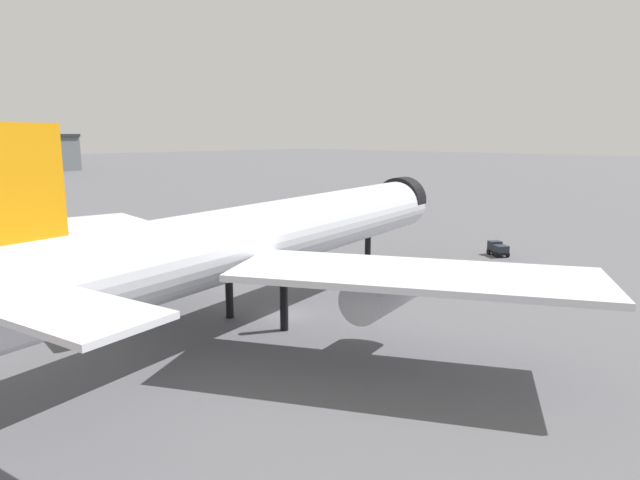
# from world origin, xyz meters

# --- Properties ---
(ground) EXTENTS (900.00, 900.00, 0.00)m
(ground) POSITION_xyz_m (0.00, 0.00, 0.00)
(ground) COLOR #56565B
(airliner_near_gate) EXTENTS (62.16, 56.04, 16.83)m
(airliner_near_gate) POSITION_xyz_m (-1.29, 0.76, 7.41)
(airliner_near_gate) COLOR silver
(airliner_near_gate) RESTS_ON ground
(baggage_tug_wing) EXTENTS (3.21, 3.55, 1.85)m
(baggage_tug_wing) POSITION_xyz_m (37.26, -1.85, 0.97)
(baggage_tug_wing) COLOR black
(baggage_tug_wing) RESTS_ON ground
(baggage_cart_trailing) EXTENTS (2.49, 2.76, 1.82)m
(baggage_cart_trailing) POSITION_xyz_m (24.35, 29.76, 0.98)
(baggage_cart_trailing) COLOR black
(baggage_cart_trailing) RESTS_ON ground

